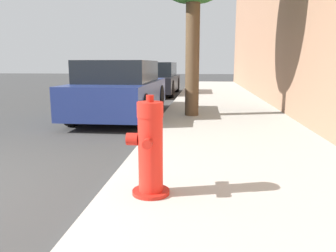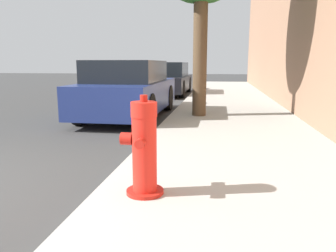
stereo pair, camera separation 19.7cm
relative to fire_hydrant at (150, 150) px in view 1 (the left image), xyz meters
The scene contains 4 objects.
sidewalk_slab 1.13m from the fire_hydrant, 15.41° to the right, with size 2.95×40.00×0.12m.
fire_hydrant is the anchor object (origin of this frame).
parked_car_near 5.34m from the fire_hydrant, 107.10° to the left, with size 1.74×4.22×1.40m.
parked_car_mid 11.36m from the fire_hydrant, 98.12° to the left, with size 1.81×4.41×1.38m.
Camera 1 is at (3.07, -2.61, 1.33)m, focal length 35.00 mm.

